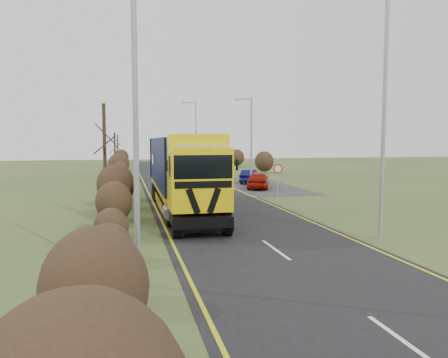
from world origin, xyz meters
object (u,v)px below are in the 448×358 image
lorry (180,169)px  car_blue_sedan (250,177)px  car_red_hatchback (258,180)px  streetlight_near (381,104)px  speed_sign (278,174)px

lorry → car_blue_sedan: 17.75m
car_red_hatchback → streetlight_near: streetlight_near is taller
car_red_hatchback → lorry: bearing=71.8°
lorry → streetlight_near: (7.16, -9.20, 3.15)m
car_red_hatchback → streetlight_near: (-0.90, -19.69, 4.91)m
car_blue_sedan → streetlight_near: 25.09m
streetlight_near → speed_sign: 14.46m
car_blue_sedan → speed_sign: bearing=110.6°
lorry → car_red_hatchback: 13.35m
lorry → speed_sign: 9.09m
streetlight_near → speed_sign: (0.58, 13.90, -3.94)m
streetlight_near → speed_sign: size_ratio=4.17×
speed_sign → car_red_hatchback: bearing=86.9°
lorry → speed_sign: bearing=32.0°
car_red_hatchback → speed_sign: 5.88m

